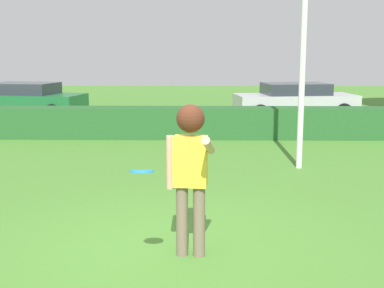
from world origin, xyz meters
TOP-DOWN VIEW (x-y plane):
  - ground_plane at (0.00, 0.00)m, footprint 60.00×60.00m
  - person at (0.32, -0.12)m, footprint 0.56×0.78m
  - frisbee at (-0.15, -0.85)m, footprint 0.25×0.25m
  - hedge_row at (0.00, 8.30)m, footprint 28.12×0.90m
  - parked_car_green at (-5.90, 12.62)m, footprint 4.44×2.42m
  - parked_car_silver at (3.79, 12.57)m, footprint 4.40×2.28m

SIDE VIEW (x-z plane):
  - ground_plane at x=0.00m, z-range 0.00..0.00m
  - hedge_row at x=0.00m, z-range 0.00..0.84m
  - parked_car_green at x=-5.90m, z-range 0.06..1.31m
  - parked_car_silver at x=3.79m, z-range 0.06..1.31m
  - person at x=0.32m, z-range 0.23..2.01m
  - frisbee at x=-0.15m, z-range 1.15..1.22m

